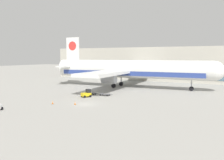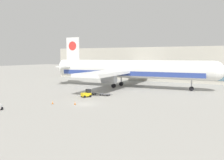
# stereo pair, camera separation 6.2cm
# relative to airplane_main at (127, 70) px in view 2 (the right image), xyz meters

# --- Properties ---
(ground_plane) EXTENTS (400.00, 400.00, 0.00)m
(ground_plane) POSITION_rel_airplane_main_xyz_m (4.72, -30.72, -5.84)
(ground_plane) COLOR #9E9B93
(terminal_building) EXTENTS (90.00, 18.20, 14.00)m
(terminal_building) POSITION_rel_airplane_main_xyz_m (-2.47, 32.03, 1.15)
(terminal_building) COLOR #BCB7A8
(terminal_building) RESTS_ON ground_plane
(airplane_main) EXTENTS (58.09, 48.42, 17.00)m
(airplane_main) POSITION_rel_airplane_main_xyz_m (0.00, 0.00, 0.00)
(airplane_main) COLOR white
(airplane_main) RESTS_ON ground_plane
(baggage_tug_mid) EXTENTS (2.45, 2.81, 2.00)m
(baggage_tug_mid) POSITION_rel_airplane_main_xyz_m (-0.41, -22.96, -4.96)
(baggage_tug_mid) COLOR yellow
(baggage_tug_mid) RESTS_ON ground_plane
(baggage_dolly_lead) EXTENTS (3.74, 1.66, 0.48)m
(baggage_dolly_lead) POSITION_rel_airplane_main_xyz_m (-1.69, -18.99, -5.45)
(baggage_dolly_lead) COLOR #56565B
(baggage_dolly_lead) RESTS_ON ground_plane
(baggage_dolly_second) EXTENTS (3.74, 1.66, 0.48)m
(baggage_dolly_second) POSITION_rel_airplane_main_xyz_m (2.43, -18.74, -5.45)
(baggage_dolly_second) COLOR #56565B
(baggage_dolly_second) RESTS_ON ground_plane
(traffic_cone_near) EXTENTS (0.40, 0.40, 0.76)m
(traffic_cone_near) POSITION_rel_airplane_main_xyz_m (-1.68, -34.05, -5.47)
(traffic_cone_near) COLOR black
(traffic_cone_near) RESTS_ON ground_plane
(traffic_cone_far) EXTENTS (0.40, 0.40, 0.74)m
(traffic_cone_far) POSITION_rel_airplane_main_xyz_m (3.03, -32.37, -5.48)
(traffic_cone_far) COLOR black
(traffic_cone_far) RESTS_ON ground_plane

